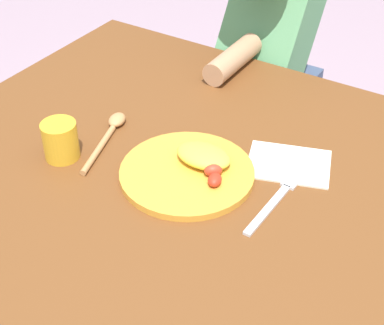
# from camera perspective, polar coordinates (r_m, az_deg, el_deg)

# --- Properties ---
(dining_table) EXTENTS (1.23, 0.97, 0.66)m
(dining_table) POSITION_cam_1_polar(r_m,az_deg,el_deg) (1.13, 2.08, -6.70)
(dining_table) COLOR brown
(dining_table) RESTS_ON ground_plane
(plate) EXTENTS (0.25, 0.25, 0.04)m
(plate) POSITION_cam_1_polar(r_m,az_deg,el_deg) (1.08, -0.03, -0.65)
(plate) COLOR gold
(plate) RESTS_ON dining_table
(fork) EXTENTS (0.03, 0.22, 0.01)m
(fork) POSITION_cam_1_polar(r_m,az_deg,el_deg) (1.04, 8.19, -3.58)
(fork) COLOR silver
(fork) RESTS_ON dining_table
(spoon) EXTENTS (0.08, 0.20, 0.02)m
(spoon) POSITION_cam_1_polar(r_m,az_deg,el_deg) (1.20, -8.01, 3.01)
(spoon) COLOR tan
(spoon) RESTS_ON dining_table
(drinking_cup) EXTENTS (0.07, 0.07, 0.08)m
(drinking_cup) POSITION_cam_1_polar(r_m,az_deg,el_deg) (1.14, -12.68, 2.11)
(drinking_cup) COLOR gold
(drinking_cup) RESTS_ON dining_table
(person) EXTENTS (0.21, 0.46, 1.01)m
(person) POSITION_cam_1_polar(r_m,az_deg,el_deg) (1.65, 7.38, 8.62)
(person) COLOR #3F4E6D
(person) RESTS_ON ground_plane
(napkin) EXTENTS (0.18, 0.16, 0.00)m
(napkin) POSITION_cam_1_polar(r_m,az_deg,el_deg) (1.13, 9.39, -0.14)
(napkin) COLOR white
(napkin) RESTS_ON dining_table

